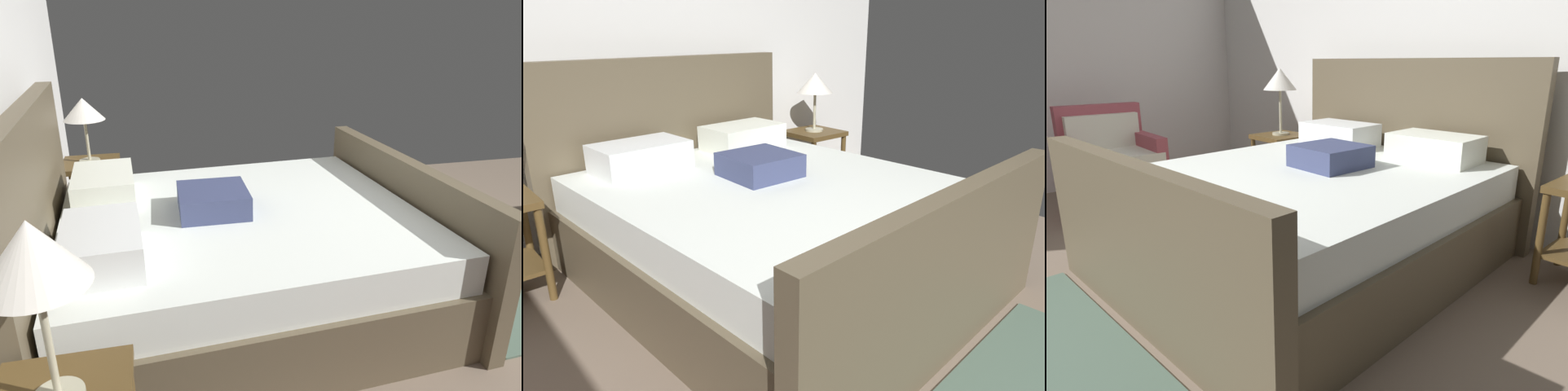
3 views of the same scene
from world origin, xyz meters
The scene contains 4 objects.
wall_back centered at (0.00, 2.79, 1.40)m, with size 5.38×0.12×2.79m, color silver.
bed centered at (0.30, 1.48, 0.35)m, with size 2.10×2.42×1.29m.
nightstand_right centered at (1.61, 2.40, 0.40)m, with size 0.44×0.44×0.60m.
table_lamp_right centered at (1.61, 2.40, 1.01)m, with size 0.31×0.31×0.51m.
Camera 2 is at (-1.37, -0.58, 1.46)m, focal length 32.31 mm.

